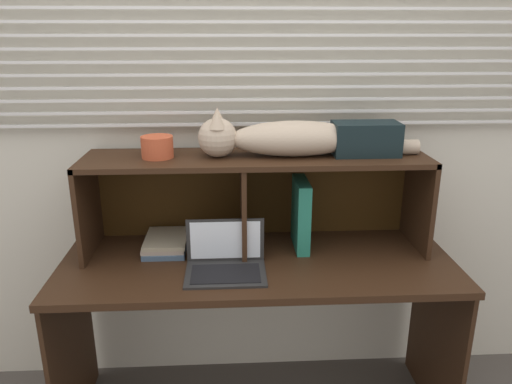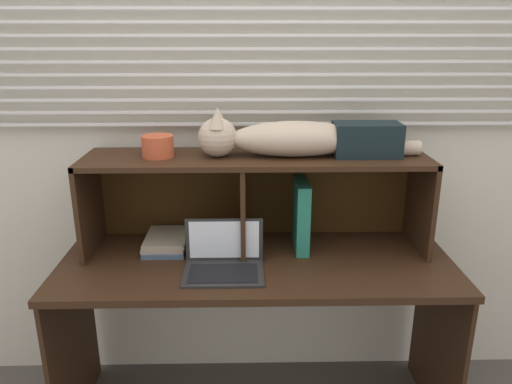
# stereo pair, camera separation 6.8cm
# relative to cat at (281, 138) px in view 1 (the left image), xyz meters

# --- Properties ---
(back_panel_with_blinds) EXTENTS (4.40, 0.08, 2.50)m
(back_panel_with_blinds) POSITION_rel_cat_xyz_m (-0.10, 0.22, 0.01)
(back_panel_with_blinds) COLOR beige
(back_panel_with_blinds) RESTS_ON ground
(desk) EXTENTS (1.63, 0.62, 0.76)m
(desk) POSITION_rel_cat_xyz_m (-0.10, -0.13, -0.63)
(desk) COLOR #321E11
(desk) RESTS_ON ground
(hutch_shelf_unit) EXTENTS (1.44, 0.34, 0.41)m
(hutch_shelf_unit) POSITION_rel_cat_xyz_m (-0.11, 0.03, -0.19)
(hutch_shelf_unit) COLOR #321E11
(hutch_shelf_unit) RESTS_ON desk
(cat) EXTENTS (0.92, 0.18, 0.20)m
(cat) POSITION_rel_cat_xyz_m (0.00, 0.00, 0.00)
(cat) COLOR #B8A48D
(cat) RESTS_ON hutch_shelf_unit
(laptop) EXTENTS (0.31, 0.23, 0.19)m
(laptop) POSITION_rel_cat_xyz_m (-0.24, -0.21, -0.45)
(laptop) COLOR #262626
(laptop) RESTS_ON desk
(binder_upright) EXTENTS (0.05, 0.22, 0.30)m
(binder_upright) POSITION_rel_cat_xyz_m (0.09, 0.00, -0.34)
(binder_upright) COLOR #237761
(binder_upright) RESTS_ON desk
(book_stack) EXTENTS (0.18, 0.24, 0.06)m
(book_stack) POSITION_rel_cat_xyz_m (-0.50, 0.00, -0.46)
(book_stack) COLOR #3F5670
(book_stack) RESTS_ON desk
(small_basket) EXTENTS (0.13, 0.13, 0.09)m
(small_basket) POSITION_rel_cat_xyz_m (-0.51, 0.00, -0.03)
(small_basket) COLOR #BB4C2D
(small_basket) RESTS_ON hutch_shelf_unit
(storage_box) EXTENTS (0.27, 0.15, 0.14)m
(storage_box) POSITION_rel_cat_xyz_m (0.35, 0.00, -0.01)
(storage_box) COLOR black
(storage_box) RESTS_ON hutch_shelf_unit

